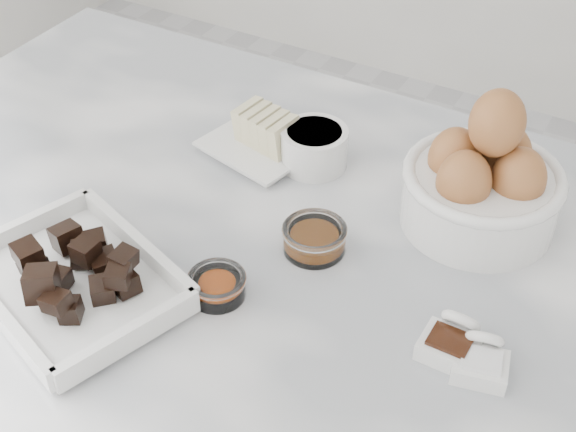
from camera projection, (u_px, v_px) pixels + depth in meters
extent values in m
cube|color=white|center=(261.00, 264.00, 0.95)|extent=(1.20, 0.80, 0.04)
cube|color=white|center=(75.00, 288.00, 0.88)|extent=(0.27, 0.23, 0.01)
cube|color=white|center=(265.00, 146.00, 1.09)|extent=(0.15, 0.15, 0.01)
cube|color=white|center=(265.00, 142.00, 1.09)|extent=(0.17, 0.17, 0.00)
cylinder|color=white|center=(314.00, 148.00, 1.05)|extent=(0.09, 0.09, 0.05)
cylinder|color=white|center=(314.00, 134.00, 1.04)|extent=(0.07, 0.07, 0.01)
cylinder|color=white|center=(480.00, 198.00, 0.95)|extent=(0.18, 0.18, 0.07)
torus|color=white|center=(484.00, 175.00, 0.93)|extent=(0.19, 0.19, 0.02)
ellipsoid|color=#9B5532|center=(520.00, 176.00, 0.92)|extent=(0.06, 0.06, 0.08)
ellipsoid|color=#9B5532|center=(453.00, 162.00, 0.94)|extent=(0.06, 0.06, 0.08)
ellipsoid|color=#9B5532|center=(500.00, 154.00, 0.95)|extent=(0.06, 0.06, 0.08)
ellipsoid|color=#9B5532|center=(469.00, 186.00, 0.90)|extent=(0.06, 0.06, 0.08)
ellipsoid|color=#9B5532|center=(497.00, 123.00, 0.89)|extent=(0.06, 0.06, 0.08)
cylinder|color=white|center=(314.00, 239.00, 0.93)|extent=(0.07, 0.07, 0.03)
torus|color=white|center=(315.00, 230.00, 0.92)|extent=(0.08, 0.08, 0.01)
cylinder|color=#BF5B0D|center=(314.00, 243.00, 0.93)|extent=(0.06, 0.06, 0.01)
cylinder|color=white|center=(217.00, 286.00, 0.87)|extent=(0.06, 0.06, 0.03)
torus|color=white|center=(217.00, 279.00, 0.86)|extent=(0.07, 0.07, 0.01)
ellipsoid|color=#FF5707|center=(217.00, 286.00, 0.87)|extent=(0.04, 0.04, 0.02)
cube|color=white|center=(449.00, 348.00, 0.81)|extent=(0.06, 0.05, 0.02)
cube|color=black|center=(450.00, 340.00, 0.80)|extent=(0.04, 0.03, 0.00)
torus|color=white|center=(461.00, 321.00, 0.82)|extent=(0.04, 0.03, 0.04)
cube|color=white|center=(480.00, 368.00, 0.79)|extent=(0.06, 0.06, 0.02)
cube|color=white|center=(482.00, 360.00, 0.78)|extent=(0.05, 0.04, 0.00)
torus|color=white|center=(485.00, 339.00, 0.80)|extent=(0.05, 0.04, 0.04)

